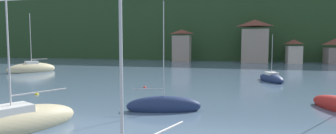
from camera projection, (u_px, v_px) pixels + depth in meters
wooded_hillside at (285, 34)px, 107.94m from camera, size 352.00×56.21×38.09m
shore_building_west at (182, 46)px, 79.97m from camera, size 5.19×3.67×9.12m
shore_building_westcentral at (254, 42)px, 75.67m from camera, size 7.16×5.41×11.54m
shore_building_central at (294, 52)px, 73.61m from camera, size 3.62×5.91×6.21m
shore_building_eastcentral at (336, 51)px, 71.09m from camera, size 5.00×5.90×6.49m
sailboat_near_6 at (12, 124)px, 16.25m from camera, size 5.39×8.16×10.93m
sailboat_far_7 at (32, 69)px, 50.65m from camera, size 6.26×8.59×11.14m
sailboat_mid_8 at (164, 106)px, 21.48m from camera, size 5.90×3.06×8.72m
sailboat_far_10 at (271, 78)px, 38.42m from camera, size 3.83×6.25×6.76m
mooring_buoy_near at (145, 88)px, 32.83m from camera, size 0.36×0.36×0.36m
mooring_buoy_far at (37, 95)px, 28.32m from camera, size 0.42×0.42×0.42m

